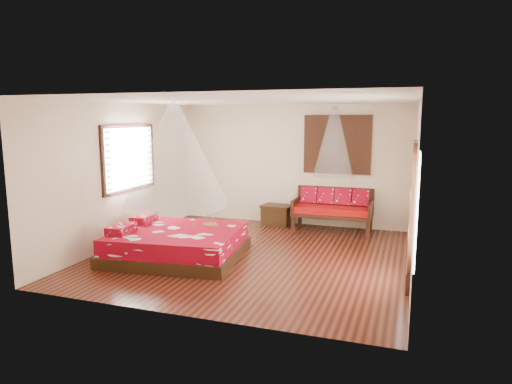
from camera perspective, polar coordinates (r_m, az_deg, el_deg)
room at (r=8.17m, az=-0.38°, el=1.53°), size 5.54×5.54×2.84m
bed at (r=8.43m, az=-9.92°, el=-6.32°), size 2.49×2.30×0.65m
daybed at (r=10.34m, az=9.60°, el=-1.90°), size 1.74×0.77×0.94m
storage_chest at (r=10.75m, az=2.66°, el=-2.87°), size 0.75×0.58×0.48m
shutter_panel at (r=10.50m, az=10.11°, el=5.85°), size 1.52×0.06×1.32m
window_left at (r=9.55m, az=-15.53°, el=4.13°), size 0.10×1.74×1.34m
glazed_door at (r=7.18m, az=18.85°, el=-2.72°), size 0.08×1.02×2.16m
wine_tray at (r=8.63m, az=-5.74°, el=-3.76°), size 0.28×0.28×0.22m
mosquito_net_main at (r=8.15m, az=-10.09°, el=4.55°), size 1.87×1.87×1.80m
mosquito_net_daybed at (r=10.03m, az=9.70°, el=6.28°), size 0.86×0.86×1.50m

